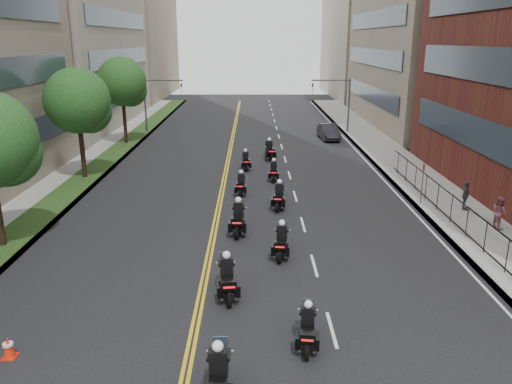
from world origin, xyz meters
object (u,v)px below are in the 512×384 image
motorcycle_8 (246,161)px  pedestrian_b (499,212)px  motorcycle_6 (241,185)px  motorcycle_9 (270,151)px  motorcycle_2 (227,279)px  motorcycle_4 (238,219)px  motorcycle_7 (274,172)px  parked_sedan (329,132)px  motorcycle_0 (218,380)px  motorcycle_1 (308,329)px  traffic_cone (8,347)px  motorcycle_3 (281,242)px  pedestrian_c (466,196)px  motorcycle_5 (279,197)px

motorcycle_8 → pedestrian_b: pedestrian_b is taller
motorcycle_6 → motorcycle_9: size_ratio=0.88×
motorcycle_2 → motorcycle_9: same height
motorcycle_4 → motorcycle_9: 16.23m
motorcycle_2 → motorcycle_4: 6.48m
motorcycle_9 → pedestrian_b: (11.18, -15.80, 0.27)m
motorcycle_2 → motorcycle_7: bearing=74.4°
motorcycle_2 → parked_sedan: bearing=67.8°
motorcycle_2 → motorcycle_8: 19.37m
motorcycle_7 → motorcycle_9: (-0.07, 6.22, 0.10)m
motorcycle_8 → motorcycle_0: bearing=-96.5°
motorcycle_7 → parked_sedan: size_ratio=0.48×
motorcycle_1 → motorcycle_9: 25.82m
motorcycle_7 → pedestrian_b: 14.67m
motorcycle_0 → traffic_cone: 6.92m
motorcycle_0 → motorcycle_3: size_ratio=1.07×
motorcycle_0 → motorcycle_1: bearing=45.2°
motorcycle_3 → pedestrian_b: 11.69m
motorcycle_1 → traffic_cone: (-9.26, -0.52, -0.27)m
motorcycle_4 → traffic_cone: size_ratio=3.62×
motorcycle_6 → parked_sedan: (8.19, 18.20, 0.11)m
motorcycle_4 → traffic_cone: bearing=-120.9°
motorcycle_9 → pedestrian_c: size_ratio=1.48×
motorcycle_4 → pedestrian_b: motorcycle_4 is taller
motorcycle_9 → pedestrian_c: 16.74m
motorcycle_9 → motorcycle_7: bearing=-97.2°
motorcycle_0 → motorcycle_8: bearing=90.1°
motorcycle_5 → motorcycle_9: (-0.14, 12.21, 0.04)m
motorcycle_8 → pedestrian_c: pedestrian_c is taller
motorcycle_2 → motorcycle_3: 4.31m
motorcycle_3 → motorcycle_7: (0.17, 12.68, -0.06)m
motorcycle_7 → pedestrian_b: pedestrian_b is taller
motorcycle_8 → motorcycle_9: motorcycle_9 is taller
motorcycle_0 → motorcycle_5: (2.46, 16.19, -0.04)m
parked_sedan → motorcycle_1: bearing=-103.4°
motorcycle_0 → traffic_cone: motorcycle_0 is taller
motorcycle_8 → parked_sedan: size_ratio=0.48×
motorcycle_3 → parked_sedan: motorcycle_3 is taller
motorcycle_2 → motorcycle_5: (2.50, 10.35, -0.04)m
motorcycle_6 → parked_sedan: bearing=68.6°
motorcycle_5 → motorcycle_7: (-0.06, 5.99, -0.06)m
motorcycle_0 → motorcycle_5: 16.38m
motorcycle_3 → motorcycle_6: 9.59m
motorcycle_4 → pedestrian_c: size_ratio=1.55×
motorcycle_8 → motorcycle_4: bearing=-96.5°
motorcycle_2 → motorcycle_6: (0.25, 13.05, -0.09)m
motorcycle_4 → parked_sedan: motorcycle_4 is taller
motorcycle_9 → motorcycle_0: bearing=-102.6°
traffic_cone → parked_sedan: bearing=66.8°
motorcycle_4 → motorcycle_8: 12.89m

